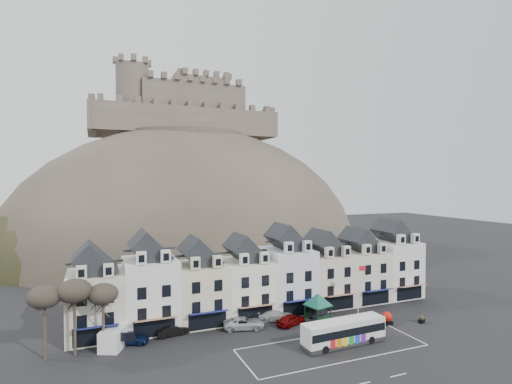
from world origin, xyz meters
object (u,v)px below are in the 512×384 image
at_px(car_black, 172,330).
at_px(flagpole, 359,288).
at_px(red_buoy, 387,318).
at_px(car_silver, 244,323).
at_px(white_van, 116,336).
at_px(car_navy, 130,338).
at_px(car_charcoal, 317,312).
at_px(car_maroon, 291,320).
at_px(bus, 344,331).
at_px(car_white, 275,315).
at_px(bus_shelter, 318,300).

bearing_deg(car_black, flagpole, -108.06).
relative_size(red_buoy, flagpole, 0.22).
height_order(car_black, car_silver, car_silver).
bearing_deg(car_silver, white_van, 101.69).
distance_m(car_navy, car_charcoal, 26.00).
relative_size(red_buoy, car_maroon, 0.38).
xyz_separation_m(red_buoy, car_silver, (-18.81, 5.83, -0.11)).
height_order(red_buoy, car_charcoal, red_buoy).
xyz_separation_m(flagpole, car_black, (-25.68, 3.93, -3.77)).
bearing_deg(car_navy, car_maroon, -73.12).
distance_m(bus, car_white, 11.42).
relative_size(bus_shelter, car_maroon, 1.34).
xyz_separation_m(red_buoy, flagpole, (-2.33, 3.17, 3.59)).
xyz_separation_m(flagpole, car_maroon, (-10.08, 1.43, -3.70)).
xyz_separation_m(car_black, car_maroon, (15.60, -2.50, 0.07)).
bearing_deg(flagpole, bus, -136.96).
relative_size(bus, car_navy, 2.44).
height_order(car_white, car_charcoal, car_white).
height_order(car_black, car_white, car_white).
distance_m(bus_shelter, red_buoy, 9.66).
relative_size(bus, flagpole, 1.38).
bearing_deg(car_black, white_van, 85.00).
bearing_deg(car_maroon, white_van, 64.79).
bearing_deg(car_white, flagpole, -93.68).
distance_m(car_navy, car_white, 19.61).
relative_size(white_van, car_charcoal, 1.52).
height_order(flagpole, car_charcoal, flagpole).
height_order(bus_shelter, car_navy, bus_shelter).
xyz_separation_m(bus, car_silver, (-9.32, 9.35, -0.91)).
xyz_separation_m(bus, bus_shelter, (1.28, 8.12, 1.37)).
bearing_deg(car_silver, car_navy, 101.96).
height_order(red_buoy, flagpole, flagpole).
bearing_deg(car_charcoal, white_van, 65.21).
bearing_deg(car_navy, bus, -90.83).
distance_m(bus_shelter, white_van, 26.72).
height_order(white_van, car_black, white_van).
height_order(bus_shelter, car_maroon, bus_shelter).
bearing_deg(white_van, flagpole, 18.46).
bearing_deg(car_black, car_white, -99.39).
relative_size(bus_shelter, car_charcoal, 1.59).
distance_m(bus, bus_shelter, 8.33).
bearing_deg(car_white, bus_shelter, -99.27).
xyz_separation_m(car_navy, car_black, (5.20, 0.66, -0.06)).
bearing_deg(white_van, car_white, 25.84).
bearing_deg(red_buoy, car_navy, 169.02).
xyz_separation_m(car_navy, car_maroon, (20.80, -1.84, 0.01)).
bearing_deg(bus_shelter, car_black, 158.71).
xyz_separation_m(car_black, car_white, (14.40, -0.01, 0.08)).
bearing_deg(car_charcoal, bus, 142.58).
bearing_deg(car_maroon, bus, 179.65).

